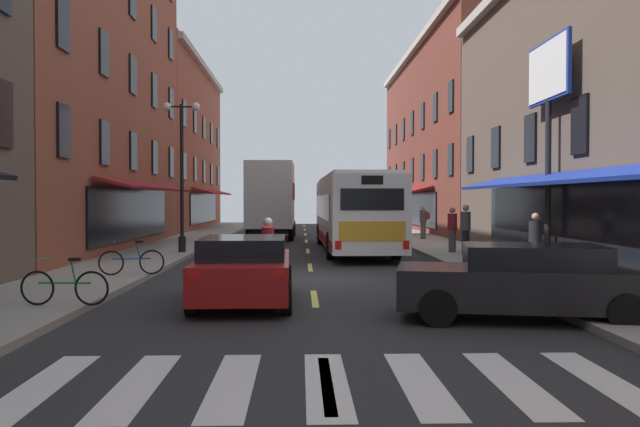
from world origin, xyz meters
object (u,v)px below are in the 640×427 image
Objects in this scene: transit_bus at (353,212)px; box_truck at (272,201)px; pedestrian_mid at (452,229)px; billboard_sign at (549,93)px; pedestrian_near at (424,221)px; sedan_near at (244,269)px; motorcycle_rider at (268,252)px; bicycle_mid at (132,261)px; street_lamp_twin at (182,170)px; sedan_mid at (525,281)px; pedestrian_far at (535,241)px; bicycle_near at (65,286)px; pedestrian_rear at (466,229)px.

transit_bus is 1.72× the size of box_truck.
billboard_sign is at bearing -120.45° from pedestrian_mid.
sedan_near is at bearing -175.28° from pedestrian_near.
bicycle_mid is at bearing -172.48° from motorcycle_rider.
sedan_mid is at bearing -57.85° from street_lamp_twin.
motorcycle_rider is at bearing -109.08° from transit_bus.
bicycle_mid is 0.98× the size of pedestrian_mid.
bicycle_mid is at bearing 168.81° from pedestrian_mid.
sedan_near is 2.60× the size of bicycle_mid.
pedestrian_far is at bearing 68.44° from sedan_mid.
motorcycle_rider is 1.21× the size of bicycle_near.
street_lamp_twin is at bearing 131.95° from pedestrian_mid.
billboard_sign is 11.15m from sedan_near.
sedan_mid is 2.72× the size of bicycle_near.
sedan_near is 8.91m from pedestrian_far.
pedestrian_far is (-0.78, -1.12, -4.32)m from billboard_sign.
transit_bus reaches higher than pedestrian_near.
pedestrian_far reaches higher than motorcycle_rider.
pedestrian_rear is 10.95m from street_lamp_twin.
sedan_mid is 8.18m from motorcycle_rider.
billboard_sign reaches higher than pedestrian_far.
box_truck is 4.40× the size of pedestrian_far.
sedan_near is (-3.37, -13.41, -0.94)m from transit_bus.
pedestrian_far is at bearing -64.08° from transit_bus.
pedestrian_rear is (-0.26, -9.47, 0.04)m from pedestrian_near.
motorcycle_rider is at bearing -172.49° from billboard_sign.
box_truck is 10.86m from street_lamp_twin.
billboard_sign is 14.38m from bicycle_near.
pedestrian_rear is at bearing 30.04° from bicycle_mid.
motorcycle_rider is 1.13× the size of pedestrian_rear.
bicycle_near is 0.99× the size of pedestrian_mid.
sedan_near reaches higher than bicycle_near.
pedestrian_mid reaches higher than motorcycle_rider.
pedestrian_near reaches higher than bicycle_near.
motorcycle_rider is at bearing 56.98° from bicycle_near.
bicycle_mid is 0.92× the size of pedestrian_rear.
transit_bus is at bearing 123.19° from billboard_sign.
bicycle_mid is 19.01m from pedestrian_near.
sedan_near is at bearing -93.38° from motorcycle_rider.
street_lamp_twin is at bearing 22.93° from pedestrian_far.
box_truck is 13.10m from pedestrian_mid.
pedestrian_near is (2.33, 21.67, 0.36)m from sedan_mid.
motorcycle_rider is 1.20× the size of pedestrian_near.
bicycle_near is (-11.84, -6.60, -4.80)m from billboard_sign.
transit_bus is 7.58× the size of pedestrian_far.
motorcycle_rider is 1.26× the size of pedestrian_far.
pedestrian_rear is (-0.50, 5.69, 0.11)m from pedestrian_far.
bicycle_mid is (-11.88, -1.57, -4.80)m from billboard_sign.
sedan_mid is at bearing -76.93° from box_truck.
bicycle_near is 5.03m from bicycle_mid.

